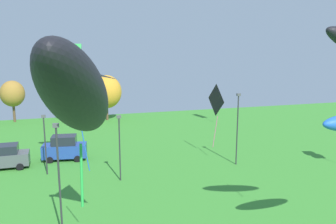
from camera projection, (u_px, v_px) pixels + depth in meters
kite_flying_4 at (216, 102)px, 35.01m from camera, size 0.50×3.18×6.42m
kite_flying_5 at (62, 87)px, 16.64m from camera, size 2.79×3.42×4.85m
kite_flying_8 at (78, 96)px, 6.21m from camera, size 1.78×4.81×3.41m
parked_car_leftmost at (6, 157)px, 33.06m from camera, size 4.17×2.13×2.26m
parked_car_second_from_left at (64, 148)px, 35.44m from camera, size 4.44×2.37×2.49m
light_post_0 at (59, 175)px, 20.85m from camera, size 0.36×0.20×7.08m
light_post_1 at (45, 141)px, 31.14m from camera, size 0.36×0.20×5.43m
light_post_2 at (120, 144)px, 29.75m from camera, size 0.36×0.20×5.68m
light_post_3 at (237, 125)px, 33.57m from camera, size 0.36×0.20×6.93m
treeline_tree_1 at (12, 94)px, 51.63m from camera, size 3.46×3.46×6.10m
treeline_tree_2 at (63, 94)px, 53.14m from camera, size 3.29×3.29×5.70m
treeline_tree_3 at (106, 92)px, 52.90m from camera, size 4.50×4.50×6.76m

